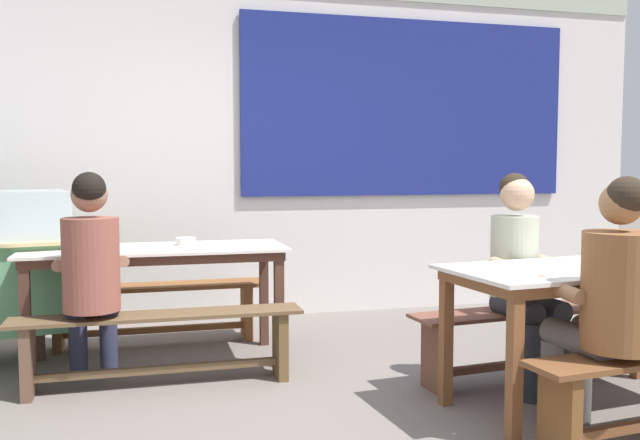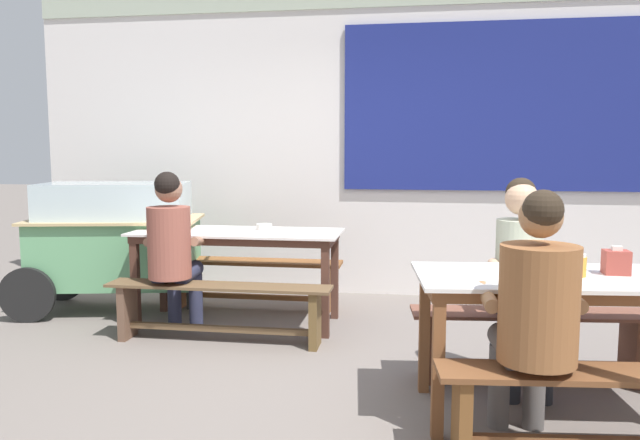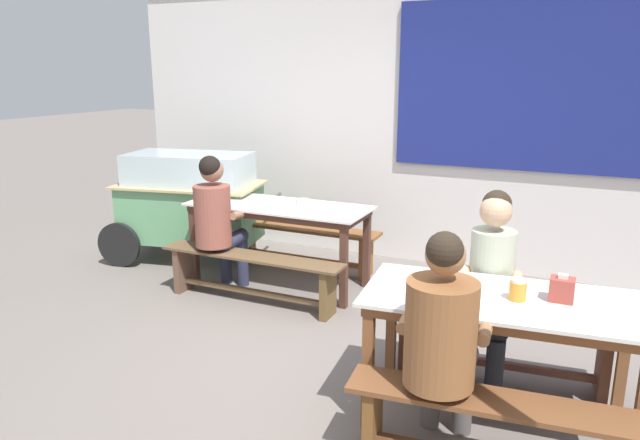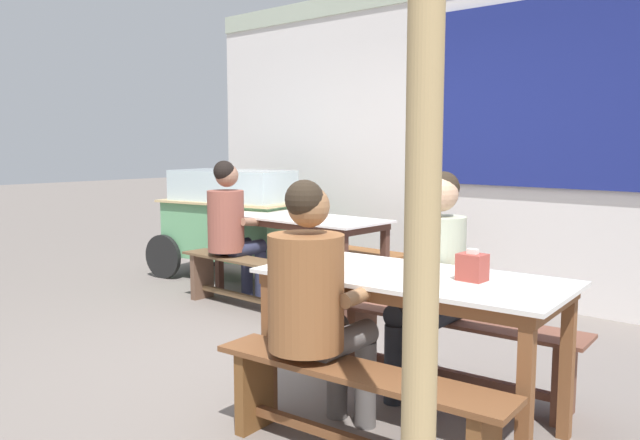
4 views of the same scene
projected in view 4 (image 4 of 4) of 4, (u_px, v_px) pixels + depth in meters
ground_plane at (280, 363)px, 4.21m from camera, size 40.00×40.00×0.00m
backdrop_wall at (485, 128)px, 5.88m from camera, size 7.02×0.23×3.00m
dining_table_far at (297, 225)px, 5.78m from camera, size 1.71×0.68×0.78m
dining_table_near at (412, 291)px, 3.22m from camera, size 1.60×0.88×0.78m
bench_far_back at (335, 260)px, 6.21m from camera, size 1.60×0.30×0.44m
bench_far_front at (255, 279)px, 5.45m from camera, size 1.70×0.27×0.44m
bench_near_back at (454, 344)px, 3.68m from camera, size 1.50×0.45×0.44m
bench_near_front at (355, 401)px, 2.85m from camera, size 1.47×0.41×0.44m
food_cart at (232, 216)px, 6.78m from camera, size 1.89×1.10×1.15m
person_right_near_table at (434, 271)px, 3.62m from camera, size 0.41×0.54×1.28m
person_left_back_turned at (231, 223)px, 5.70m from camera, size 0.45×0.56×1.28m
person_near_front at (315, 297)px, 3.01m from camera, size 0.48×0.60×1.27m
tissue_box at (472, 267)px, 3.06m from camera, size 0.13×0.10×0.15m
condiment_jar at (423, 265)px, 3.14m from camera, size 0.09×0.09×0.12m
soup_bowl at (321, 214)px, 5.71m from camera, size 0.13×0.13×0.05m
wooden_support_post at (423, 205)px, 1.83m from camera, size 0.10×0.10×2.52m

